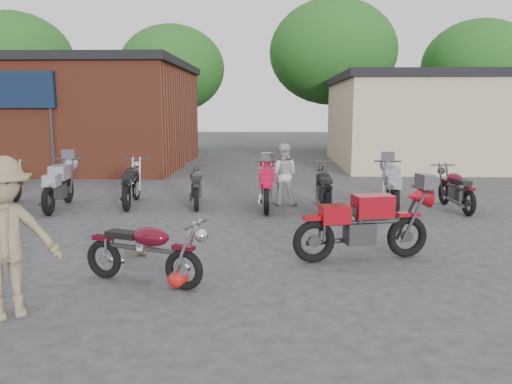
{
  "coord_description": "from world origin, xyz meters",
  "views": [
    {
      "loc": [
        0.73,
        -6.66,
        2.39
      ],
      "look_at": [
        0.42,
        2.21,
        0.9
      ],
      "focal_mm": 35.0,
      "sensor_mm": 36.0,
      "label": 1
    }
  ],
  "objects_px": {
    "helmet": "(178,278)",
    "row_bike_3": "(196,184)",
    "row_bike_4": "(267,184)",
    "sportbike": "(365,221)",
    "person_tan": "(4,239)",
    "person_light": "(283,175)",
    "row_bike_7": "(456,187)",
    "row_bike_2": "(131,181)",
    "row_bike_6": "(391,185)",
    "row_bike_1": "(59,183)",
    "vintage_motorcycle": "(144,248)",
    "row_bike_5": "(324,185)",
    "row_bike_0": "(3,184)"
  },
  "relations": [
    {
      "from": "row_bike_4",
      "to": "row_bike_6",
      "type": "relative_size",
      "value": 0.97
    },
    {
      "from": "row_bike_2",
      "to": "row_bike_3",
      "type": "bearing_deg",
      "value": -96.66
    },
    {
      "from": "row_bike_2",
      "to": "row_bike_5",
      "type": "xyz_separation_m",
      "value": [
        4.72,
        -0.51,
        0.0
      ]
    },
    {
      "from": "sportbike",
      "to": "row_bike_1",
      "type": "xyz_separation_m",
      "value": [
        -6.59,
        3.89,
        -0.01
      ]
    },
    {
      "from": "row_bike_1",
      "to": "person_light",
      "type": "bearing_deg",
      "value": -90.3
    },
    {
      "from": "person_light",
      "to": "row_bike_1",
      "type": "xyz_separation_m",
      "value": [
        -5.38,
        -0.63,
        -0.15
      ]
    },
    {
      "from": "row_bike_3",
      "to": "person_light",
      "type": "bearing_deg",
      "value": -95.16
    },
    {
      "from": "row_bike_2",
      "to": "row_bike_4",
      "type": "distance_m",
      "value": 3.38
    },
    {
      "from": "row_bike_2",
      "to": "row_bike_7",
      "type": "relative_size",
      "value": 1.08
    },
    {
      "from": "row_bike_3",
      "to": "row_bike_4",
      "type": "bearing_deg",
      "value": -108.52
    },
    {
      "from": "helmet",
      "to": "row_bike_5",
      "type": "height_order",
      "value": "row_bike_5"
    },
    {
      "from": "row_bike_5",
      "to": "row_bike_7",
      "type": "relative_size",
      "value": 1.09
    },
    {
      "from": "person_tan",
      "to": "row_bike_5",
      "type": "xyz_separation_m",
      "value": [
        4.24,
        6.26,
        -0.34
      ]
    },
    {
      "from": "person_light",
      "to": "row_bike_7",
      "type": "height_order",
      "value": "person_light"
    },
    {
      "from": "person_light",
      "to": "row_bike_6",
      "type": "height_order",
      "value": "person_light"
    },
    {
      "from": "sportbike",
      "to": "row_bike_0",
      "type": "height_order",
      "value": "sportbike"
    },
    {
      "from": "sportbike",
      "to": "row_bike_3",
      "type": "height_order",
      "value": "sportbike"
    },
    {
      "from": "sportbike",
      "to": "helmet",
      "type": "height_order",
      "value": "sportbike"
    },
    {
      "from": "vintage_motorcycle",
      "to": "sportbike",
      "type": "xyz_separation_m",
      "value": [
        3.2,
        1.24,
        0.11
      ]
    },
    {
      "from": "row_bike_0",
      "to": "row_bike_7",
      "type": "distance_m",
      "value": 10.93
    },
    {
      "from": "row_bike_1",
      "to": "row_bike_5",
      "type": "relative_size",
      "value": 1.04
    },
    {
      "from": "person_tan",
      "to": "row_bike_0",
      "type": "bearing_deg",
      "value": 82.47
    },
    {
      "from": "person_light",
      "to": "sportbike",
      "type": "bearing_deg",
      "value": 112.45
    },
    {
      "from": "person_light",
      "to": "row_bike_3",
      "type": "height_order",
      "value": "person_light"
    },
    {
      "from": "vintage_motorcycle",
      "to": "row_bike_0",
      "type": "bearing_deg",
      "value": 151.89
    },
    {
      "from": "row_bike_0",
      "to": "row_bike_7",
      "type": "xyz_separation_m",
      "value": [
        10.93,
        0.02,
        -0.02
      ]
    },
    {
      "from": "sportbike",
      "to": "row_bike_4",
      "type": "relative_size",
      "value": 1.07
    },
    {
      "from": "row_bike_0",
      "to": "row_bike_6",
      "type": "height_order",
      "value": "row_bike_6"
    },
    {
      "from": "row_bike_1",
      "to": "vintage_motorcycle",
      "type": "bearing_deg",
      "value": -153.52
    },
    {
      "from": "vintage_motorcycle",
      "to": "row_bike_6",
      "type": "relative_size",
      "value": 0.85
    },
    {
      "from": "helmet",
      "to": "row_bike_6",
      "type": "bearing_deg",
      "value": 52.65
    },
    {
      "from": "person_light",
      "to": "helmet",
      "type": "bearing_deg",
      "value": 83.1
    },
    {
      "from": "sportbike",
      "to": "row_bike_6",
      "type": "xyz_separation_m",
      "value": [
        1.33,
        3.94,
        -0.02
      ]
    },
    {
      "from": "row_bike_2",
      "to": "person_tan",
      "type": "bearing_deg",
      "value": 177.31
    },
    {
      "from": "row_bike_6",
      "to": "row_bike_7",
      "type": "distance_m",
      "value": 1.56
    },
    {
      "from": "helmet",
      "to": "row_bike_7",
      "type": "distance_m",
      "value": 7.84
    },
    {
      "from": "helmet",
      "to": "person_light",
      "type": "distance_m",
      "value": 6.12
    },
    {
      "from": "person_light",
      "to": "row_bike_7",
      "type": "distance_m",
      "value": 4.13
    },
    {
      "from": "vintage_motorcycle",
      "to": "row_bike_6",
      "type": "xyz_separation_m",
      "value": [
        4.53,
        5.19,
        0.09
      ]
    },
    {
      "from": "vintage_motorcycle",
      "to": "row_bike_7",
      "type": "bearing_deg",
      "value": 60.75
    },
    {
      "from": "helmet",
      "to": "row_bike_4",
      "type": "relative_size",
      "value": 0.14
    },
    {
      "from": "sportbike",
      "to": "person_tan",
      "type": "height_order",
      "value": "person_tan"
    },
    {
      "from": "row_bike_1",
      "to": "row_bike_5",
      "type": "bearing_deg",
      "value": -97.05
    },
    {
      "from": "helmet",
      "to": "row_bike_3",
      "type": "height_order",
      "value": "row_bike_3"
    },
    {
      "from": "person_light",
      "to": "row_bike_5",
      "type": "relative_size",
      "value": 0.75
    },
    {
      "from": "row_bike_4",
      "to": "row_bike_7",
      "type": "xyz_separation_m",
      "value": [
        4.49,
        -0.0,
        -0.04
      ]
    },
    {
      "from": "row_bike_2",
      "to": "row_bike_1",
      "type": "bearing_deg",
      "value": 100.56
    },
    {
      "from": "sportbike",
      "to": "row_bike_5",
      "type": "bearing_deg",
      "value": 81.02
    },
    {
      "from": "row_bike_3",
      "to": "row_bike_4",
      "type": "height_order",
      "value": "row_bike_4"
    },
    {
      "from": "row_bike_0",
      "to": "row_bike_5",
      "type": "bearing_deg",
      "value": -97.8
    }
  ]
}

